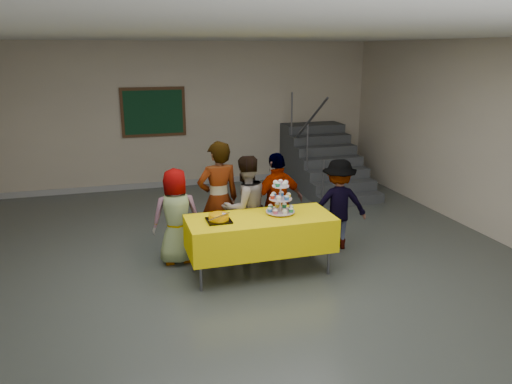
# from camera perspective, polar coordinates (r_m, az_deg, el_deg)

# --- Properties ---
(room_shell) EXTENTS (10.00, 10.04, 3.02)m
(room_shell) POSITION_cam_1_polar(r_m,az_deg,el_deg) (5.71, -0.30, 8.94)
(room_shell) COLOR #4C514C
(room_shell) RESTS_ON ground
(bake_table) EXTENTS (1.88, 0.78, 0.77)m
(bake_table) POSITION_cam_1_polar(r_m,az_deg,el_deg) (6.44, 0.50, -4.70)
(bake_table) COLOR #595960
(bake_table) RESTS_ON ground
(cupcake_stand) EXTENTS (0.38, 0.38, 0.44)m
(cupcake_stand) POSITION_cam_1_polar(r_m,az_deg,el_deg) (6.47, 2.81, -0.96)
(cupcake_stand) COLOR silver
(cupcake_stand) RESTS_ON bake_table
(bear_cake) EXTENTS (0.32, 0.36, 0.12)m
(bear_cake) POSITION_cam_1_polar(r_m,az_deg,el_deg) (6.22, -4.28, -2.83)
(bear_cake) COLOR black
(bear_cake) RESTS_ON bake_table
(schoolchild_a) EXTENTS (0.65, 0.43, 1.32)m
(schoolchild_a) POSITION_cam_1_polar(r_m,az_deg,el_deg) (6.82, -9.09, -2.79)
(schoolchild_a) COLOR slate
(schoolchild_a) RESTS_ON ground
(schoolchild_b) EXTENTS (0.65, 0.47, 1.65)m
(schoolchild_b) POSITION_cam_1_polar(r_m,az_deg,el_deg) (6.93, -4.30, -0.88)
(schoolchild_b) COLOR slate
(schoolchild_b) RESTS_ON ground
(schoolchild_c) EXTENTS (0.82, 0.71, 1.45)m
(schoolchild_c) POSITION_cam_1_polar(r_m,az_deg,el_deg) (6.92, -1.22, -1.73)
(schoolchild_c) COLOR slate
(schoolchild_c) RESTS_ON ground
(schoolchild_d) EXTENTS (0.92, 0.57, 1.46)m
(schoolchild_d) POSITION_cam_1_polar(r_m,az_deg,el_deg) (7.08, 2.46, -1.30)
(schoolchild_d) COLOR slate
(schoolchild_d) RESTS_ON ground
(schoolchild_e) EXTENTS (0.94, 0.66, 1.33)m
(schoolchild_e) POSITION_cam_1_polar(r_m,az_deg,el_deg) (7.34, 9.37, -1.40)
(schoolchild_e) COLOR slate
(schoolchild_e) RESTS_ON ground
(staircase) EXTENTS (1.30, 2.40, 2.04)m
(staircase) POSITION_cam_1_polar(r_m,az_deg,el_deg) (10.73, 7.51, 3.24)
(staircase) COLOR #424447
(staircase) RESTS_ON ground
(noticeboard) EXTENTS (1.30, 0.05, 1.00)m
(noticeboard) POSITION_cam_1_polar(r_m,az_deg,el_deg) (10.50, -11.64, 8.94)
(noticeboard) COLOR #472B16
(noticeboard) RESTS_ON ground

